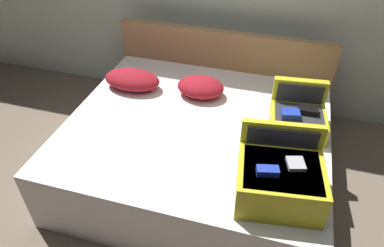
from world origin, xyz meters
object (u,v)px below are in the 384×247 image
at_px(hard_case_large, 279,178).
at_px(hard_case_medium, 298,116).
at_px(pillow_near_headboard, 201,87).
at_px(pillow_center_head, 132,80).
at_px(bed, 196,149).

xyz_separation_m(hard_case_large, hard_case_medium, (0.08, 0.72, -0.04)).
height_order(hard_case_large, hard_case_medium, hard_case_large).
bearing_deg(hard_case_medium, pillow_near_headboard, 158.06).
bearing_deg(pillow_near_headboard, pillow_center_head, -174.77).
distance_m(bed, pillow_near_headboard, 0.54).
relative_size(hard_case_large, hard_case_medium, 1.27).
bearing_deg(hard_case_large, pillow_center_head, 138.90).
distance_m(hard_case_large, pillow_near_headboard, 1.21).
bearing_deg(hard_case_large, pillow_near_headboard, 120.40).
xyz_separation_m(hard_case_large, pillow_center_head, (-1.36, 0.90, -0.07)).
distance_m(hard_case_medium, pillow_near_headboard, 0.86).
relative_size(bed, pillow_center_head, 3.99).
height_order(hard_case_large, pillow_center_head, hard_case_large).
height_order(bed, hard_case_large, hard_case_large).
bearing_deg(hard_case_large, bed, 132.69).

